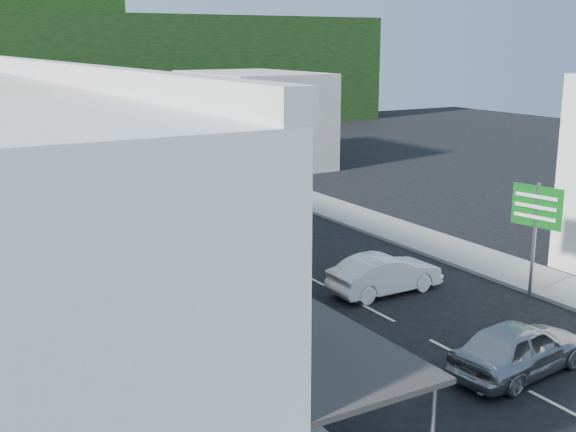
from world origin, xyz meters
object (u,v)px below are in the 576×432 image
object	(u,v)px
bus	(197,229)
car_white	(385,275)
car_red	(269,329)
car_silver	(519,351)
direction_sign	(534,241)
pedestrian_left	(145,319)
traffic_signal	(186,132)

from	to	relation	value
bus	car_white	size ratio (longest dim) A/B	2.64
car_red	bus	bearing A→B (deg)	-9.79
car_silver	car_red	xyz separation A→B (m)	(-5.36, 4.96, 0.00)
car_white	direction_sign	world-z (taller)	direction_sign
pedestrian_left	traffic_signal	bearing A→B (deg)	-27.94
car_white	car_red	bearing A→B (deg)	110.05
car_silver	car_red	distance (m)	7.30
car_silver	pedestrian_left	world-z (taller)	pedestrian_left
direction_sign	car_silver	bearing A→B (deg)	-153.47
car_silver	traffic_signal	world-z (taller)	traffic_signal
car_red	direction_sign	distance (m)	10.74
pedestrian_left	direction_sign	bearing A→B (deg)	-104.41
bus	car_silver	xyz separation A→B (m)	(3.68, -14.17, -0.85)
direction_sign	traffic_signal	xyz separation A→B (m)	(0.00, 32.50, 0.59)
car_red	traffic_signal	distance (m)	33.52
traffic_signal	car_white	bearing A→B (deg)	70.51
car_silver	traffic_signal	xyz separation A→B (m)	(5.25, 36.69, 2.05)
car_red	car_silver	bearing A→B (deg)	-132.26
car_silver	pedestrian_left	size ratio (longest dim) A/B	2.59
pedestrian_left	traffic_signal	xyz separation A→B (m)	(13.81, 29.72, 1.75)
bus	car_silver	size ratio (longest dim) A/B	2.64
pedestrian_left	bus	bearing A→B (deg)	-37.12
bus	traffic_signal	bearing A→B (deg)	62.73
direction_sign	pedestrian_left	bearing A→B (deg)	156.62
bus	direction_sign	size ratio (longest dim) A/B	2.68
car_silver	car_red	size ratio (longest dim) A/B	0.96
car_silver	direction_sign	distance (m)	6.87
car_silver	direction_sign	size ratio (longest dim) A/B	1.02
bus	direction_sign	world-z (taller)	direction_sign
car_white	traffic_signal	world-z (taller)	traffic_signal
car_red	pedestrian_left	bearing A→B (deg)	58.41
traffic_signal	direction_sign	bearing A→B (deg)	78.82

